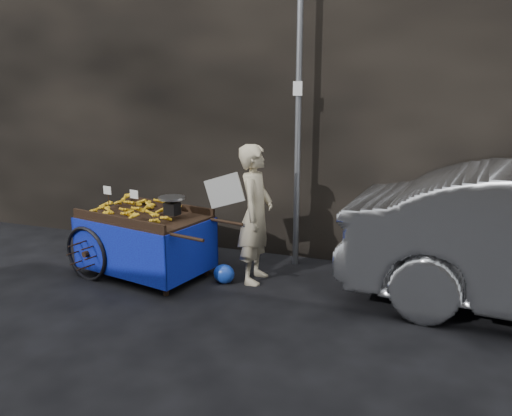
% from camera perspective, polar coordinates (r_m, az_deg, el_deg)
% --- Properties ---
extents(ground, '(80.00, 80.00, 0.00)m').
position_cam_1_polar(ground, '(6.03, -1.66, -9.97)').
color(ground, black).
rests_on(ground, ground).
extents(building_wall, '(13.50, 2.00, 5.00)m').
position_cam_1_polar(building_wall, '(7.91, 8.14, 14.11)').
color(building_wall, black).
rests_on(building_wall, ground).
extents(street_pole, '(0.12, 0.10, 4.00)m').
position_cam_1_polar(street_pole, '(6.68, 4.84, 10.09)').
color(street_pole, slate).
rests_on(street_pole, ground).
extents(banana_cart, '(2.31, 1.39, 1.18)m').
position_cam_1_polar(banana_cart, '(6.64, -12.94, -1.45)').
color(banana_cart, black).
rests_on(banana_cart, ground).
extents(vendor, '(0.88, 0.66, 1.75)m').
position_cam_1_polar(vendor, '(6.21, -0.07, -0.70)').
color(vendor, '#BBAD8B').
rests_on(vendor, ground).
extents(plastic_bag, '(0.27, 0.22, 0.25)m').
position_cam_1_polar(plastic_bag, '(6.35, -3.68, -7.53)').
color(plastic_bag, '#173BAD').
rests_on(plastic_bag, ground).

